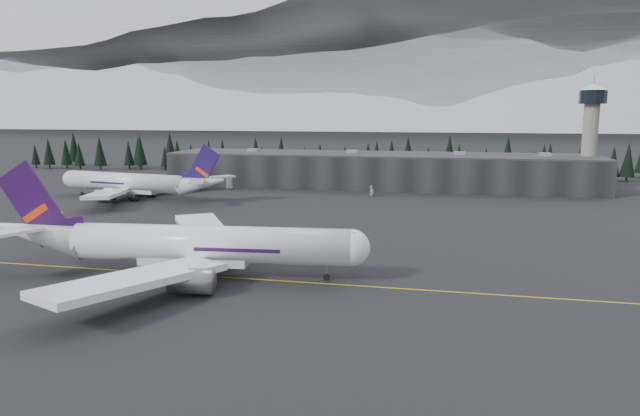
% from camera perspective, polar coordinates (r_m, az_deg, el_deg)
% --- Properties ---
extents(ground, '(1400.00, 1400.00, 0.00)m').
position_cam_1_polar(ground, '(99.19, -2.46, -7.04)').
color(ground, black).
rests_on(ground, ground).
extents(taxiline, '(400.00, 0.40, 0.02)m').
position_cam_1_polar(taxiline, '(97.34, -2.76, -7.36)').
color(taxiline, gold).
rests_on(taxiline, ground).
extents(terminal, '(160.00, 30.00, 12.60)m').
position_cam_1_polar(terminal, '(219.34, 5.83, 3.81)').
color(terminal, black).
rests_on(terminal, ground).
extents(control_tower, '(10.00, 10.00, 37.70)m').
position_cam_1_polar(control_tower, '(225.71, 25.45, 7.45)').
color(control_tower, gray).
rests_on(control_tower, ground).
extents(treeline, '(360.00, 20.00, 15.00)m').
position_cam_1_polar(treeline, '(255.88, 6.77, 4.90)').
color(treeline, black).
rests_on(treeline, ground).
extents(mountain_ridge, '(4400.00, 900.00, 420.00)m').
position_cam_1_polar(mountain_ridge, '(1092.50, 11.05, 8.00)').
color(mountain_ridge, white).
rests_on(mountain_ridge, ground).
extents(jet_main, '(68.03, 62.56, 20.02)m').
position_cam_1_polar(jet_main, '(102.56, -14.01, -3.50)').
color(jet_main, white).
rests_on(jet_main, ground).
extents(jet_parked, '(63.25, 57.96, 18.70)m').
position_cam_1_polar(jet_parked, '(195.32, -17.64, 2.39)').
color(jet_parked, silver).
rests_on(jet_parked, ground).
extents(gse_vehicle_a, '(3.91, 5.16, 1.30)m').
position_cam_1_polar(gse_vehicle_a, '(213.03, -9.05, 2.04)').
color(gse_vehicle_a, white).
rests_on(gse_vehicle_a, ground).
extents(gse_vehicle_b, '(3.86, 1.63, 1.30)m').
position_cam_1_polar(gse_vehicle_b, '(193.43, 5.20, 1.35)').
color(gse_vehicle_b, silver).
rests_on(gse_vehicle_b, ground).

